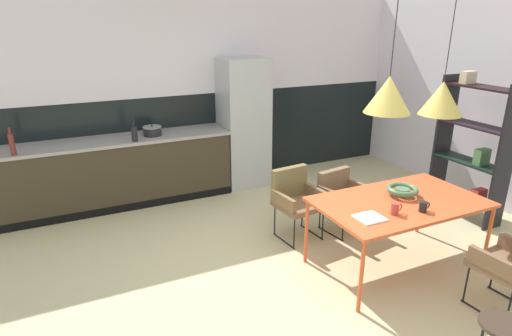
{
  "coord_description": "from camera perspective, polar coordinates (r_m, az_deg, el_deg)",
  "views": [
    {
      "loc": [
        -1.88,
        -2.92,
        2.39
      ],
      "look_at": [
        -0.11,
        0.88,
        0.9
      ],
      "focal_mm": 29.48,
      "sensor_mm": 36.0,
      "label": 1
    }
  ],
  "objects": [
    {
      "name": "armchair_by_stool",
      "position": [
        4.79,
        5.34,
        -3.62
      ],
      "size": [
        0.53,
        0.52,
        0.8
      ],
      "rotation": [
        0.0,
        0.0,
        3.25
      ],
      "color": "brown",
      "rests_on": "ground"
    },
    {
      "name": "pendant_lamp_over_table_near",
      "position": [
        3.78,
        17.51,
        9.48
      ],
      "size": [
        0.4,
        0.4,
        1.05
      ],
      "color": "black"
    },
    {
      "name": "bottle_wine_green",
      "position": [
        5.57,
        -16.18,
        4.55
      ],
      "size": [
        0.08,
        0.08,
        0.27
      ],
      "color": "black",
      "rests_on": "kitchen_counter"
    },
    {
      "name": "dining_table",
      "position": [
        4.33,
        18.9,
        -4.7
      ],
      "size": [
        1.63,
        0.96,
        0.73
      ],
      "color": "#D3542A",
      "rests_on": "ground"
    },
    {
      "name": "back_wall_panel_upper",
      "position": [
        6.22,
        -7.69,
        16.23
      ],
      "size": [
        6.62,
        0.12,
        1.36
      ],
      "primitive_type": "cube",
      "color": "silver",
      "rests_on": "back_wall_splashback_dark"
    },
    {
      "name": "pendant_lamp_over_table_far",
      "position": [
        4.26,
        23.9,
        8.65
      ],
      "size": [
        0.39,
        0.39,
        1.13
      ],
      "color": "black"
    },
    {
      "name": "cooking_pot",
      "position": [
        5.8,
        -13.89,
        4.91
      ],
      "size": [
        0.25,
        0.25,
        0.15
      ],
      "color": "black",
      "rests_on": "kitchen_counter"
    },
    {
      "name": "mug_glass_clear",
      "position": [
        4.14,
        21.77,
        -4.89
      ],
      "size": [
        0.12,
        0.07,
        0.1
      ],
      "color": "black",
      "rests_on": "dining_table"
    },
    {
      "name": "refrigerator_column",
      "position": [
        6.22,
        -1.7,
        6.11
      ],
      "size": [
        0.65,
        0.6,
        1.88
      ],
      "primitive_type": "cube",
      "color": "#ADAFB2",
      "rests_on": "ground"
    },
    {
      "name": "ground_plane",
      "position": [
        4.21,
        6.64,
        -15.12
      ],
      "size": [
        8.6,
        8.6,
        0.0
      ],
      "primitive_type": "plane",
      "color": "#C1B988"
    },
    {
      "name": "fruit_bowl",
      "position": [
        4.42,
        19.25,
        -2.86
      ],
      "size": [
        0.31,
        0.31,
        0.09
      ],
      "color": "#4C704C",
      "rests_on": "dining_table"
    },
    {
      "name": "armchair_head_of_table",
      "position": [
        5.04,
        11.45,
        -3.24
      ],
      "size": [
        0.55,
        0.54,
        0.71
      ],
      "rotation": [
        0.0,
        0.0,
        3.31
      ],
      "color": "brown",
      "rests_on": "ground"
    },
    {
      "name": "kitchen_counter",
      "position": [
        5.9,
        -19.84,
        -0.73
      ],
      "size": [
        3.36,
        0.63,
        0.91
      ],
      "color": "#37301F",
      "rests_on": "ground"
    },
    {
      "name": "open_book",
      "position": [
        3.87,
        15.16,
        -6.55
      ],
      "size": [
        0.24,
        0.23,
        0.02
      ],
      "color": "white",
      "rests_on": "dining_table"
    },
    {
      "name": "side_stool",
      "position": [
        3.53,
        30.57,
        -18.25
      ],
      "size": [
        0.33,
        0.33,
        0.42
      ],
      "color": "#382B21",
      "rests_on": "ground"
    },
    {
      "name": "open_shelf_unit",
      "position": [
        5.8,
        27.35,
        2.55
      ],
      "size": [
        0.3,
        0.92,
        1.8
      ],
      "rotation": [
        0.0,
        0.0,
        -1.57
      ],
      "color": "black",
      "rests_on": "ground"
    },
    {
      "name": "mug_tall_blue",
      "position": [
        3.99,
        18.37,
        -5.24
      ],
      "size": [
        0.12,
        0.07,
        0.11
      ],
      "color": "#B23D33",
      "rests_on": "dining_table"
    },
    {
      "name": "bottle_vinegar_dark",
      "position": [
        5.54,
        -30.21,
        2.87
      ],
      "size": [
        0.06,
        0.06,
        0.32
      ],
      "color": "maroon",
      "rests_on": "kitchen_counter"
    },
    {
      "name": "back_wall_splashback_dark",
      "position": [
        6.44,
        -7.14,
        4.07
      ],
      "size": [
        6.62,
        0.12,
        1.36
      ],
      "primitive_type": "cube",
      "color": "black",
      "rests_on": "ground"
    }
  ]
}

